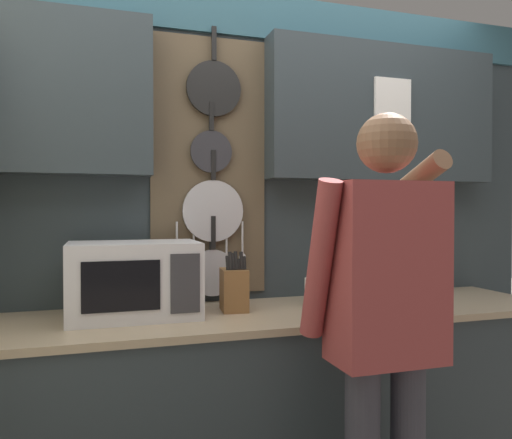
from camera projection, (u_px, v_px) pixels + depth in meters
The scene contains 6 objects.
base_cabinet_counter at pixel (289, 411), 2.23m from camera, with size 2.53×0.65×0.91m.
back_wall_unit at pixel (274, 180), 2.49m from camera, with size 3.10×0.22×2.42m.
microwave at pixel (134, 280), 2.07m from camera, with size 0.53×0.35×0.31m.
knife_block at pixel (234, 289), 2.20m from camera, with size 0.12×0.16×0.27m.
utensil_crock at pixel (319, 289), 2.32m from camera, with size 0.13×0.13×0.33m.
person at pixel (384, 310), 1.73m from camera, with size 0.54×0.63×1.68m.
Camera 1 is at (-0.81, -2.07, 1.35)m, focal length 35.00 mm.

